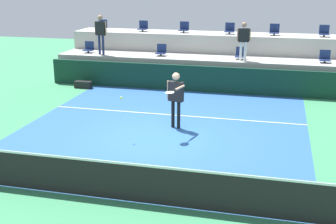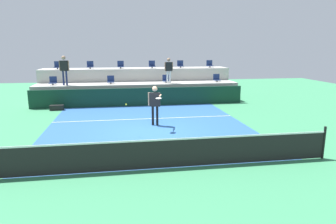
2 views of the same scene
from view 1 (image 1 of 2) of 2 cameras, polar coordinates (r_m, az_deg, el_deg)
name	(u,v)px [view 1 (image 1 of 2)]	position (r m, az deg, el deg)	size (l,w,h in m)	color
ground_plane	(157,138)	(13.58, -1.45, -3.35)	(40.00, 40.00, 0.00)	#388456
court_inner_paint	(165,128)	(14.49, -0.40, -2.01)	(9.00, 10.00, 0.01)	#285693
court_service_line	(175,115)	(15.78, 0.86, -0.40)	(9.00, 0.06, 0.00)	white
tennis_net	(108,179)	(9.89, -7.69, -8.42)	(10.48, 0.08, 1.07)	black
sponsor_backboard	(194,78)	(19.05, 3.34, 4.30)	(13.00, 0.16, 1.10)	#0F3323
seating_tier_lower	(199,71)	(20.28, 4.04, 5.28)	(13.00, 1.80, 1.25)	#ADAAA3
seating_tier_upper	(206,55)	(21.95, 4.89, 7.28)	(13.00, 1.80, 2.10)	#ADAAA3
stadium_chair_lower_far_left	(89,48)	(21.61, -10.07, 8.04)	(0.44, 0.40, 0.52)	#2D2D33
stadium_chair_lower_left	(161,51)	(20.44, -0.88, 7.80)	(0.44, 0.40, 0.52)	#2D2D33
stadium_chair_lower_right	(241,54)	(19.84, 9.25, 7.31)	(0.44, 0.40, 0.52)	#2D2D33
stadium_chair_lower_far_right	(325,57)	(19.86, 19.38, 6.58)	(0.44, 0.40, 0.52)	#2D2D33
stadium_chair_upper_far_left	(102,26)	(23.14, -8.36, 10.82)	(0.44, 0.40, 0.52)	#2D2D33
stadium_chair_upper_left	(143,27)	(22.43, -3.20, 10.78)	(0.44, 0.40, 0.52)	#2D2D33
stadium_chair_upper_mid_left	(184,28)	(21.91, 2.06, 10.65)	(0.44, 0.40, 0.52)	#2D2D33
stadium_chair_upper_mid_right	(230,29)	(21.56, 7.87, 10.41)	(0.44, 0.40, 0.52)	#2D2D33
stadium_chair_upper_right	(274,31)	(21.44, 13.42, 10.07)	(0.44, 0.40, 0.52)	#2D2D33
stadium_chair_upper_far_right	(324,32)	(21.53, 19.29, 9.62)	(0.44, 0.40, 0.52)	#2D2D33
tennis_player	(176,94)	(14.14, 0.98, 2.27)	(0.61, 1.32, 1.82)	black
spectator_in_grey	(101,31)	(20.83, -8.59, 10.23)	(0.62, 0.28, 1.79)	navy
spectator_leaning_on_rail	(244,38)	(19.34, 9.63, 9.32)	(0.57, 0.27, 1.63)	white
tennis_ball	(121,98)	(13.22, -5.99, 1.80)	(0.07, 0.07, 0.07)	#CCE033
equipment_bag	(83,85)	(19.99, -10.76, 3.46)	(0.76, 0.28, 0.30)	black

